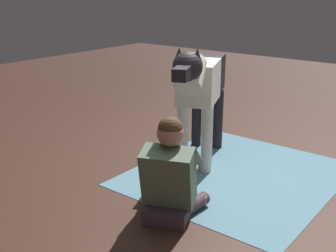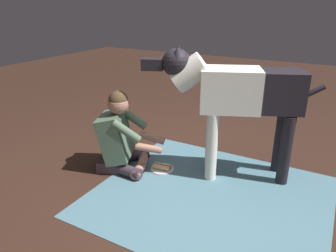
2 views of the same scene
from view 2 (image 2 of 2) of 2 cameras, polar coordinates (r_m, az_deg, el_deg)
ground_plane at (r=3.29m, az=7.51°, el=-8.59°), size 14.07×14.07×0.00m
area_rug at (r=2.96m, az=7.56°, el=-12.27°), size 2.00×1.80×0.01m
person_sitting_on_floor at (r=3.28m, az=-8.53°, el=-2.08°), size 0.74×0.62×0.84m
large_dog at (r=3.02m, az=12.14°, el=5.54°), size 1.57×0.78×1.28m
hot_dog_on_plate at (r=3.34m, az=-1.06°, el=-7.43°), size 0.24×0.24×0.06m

